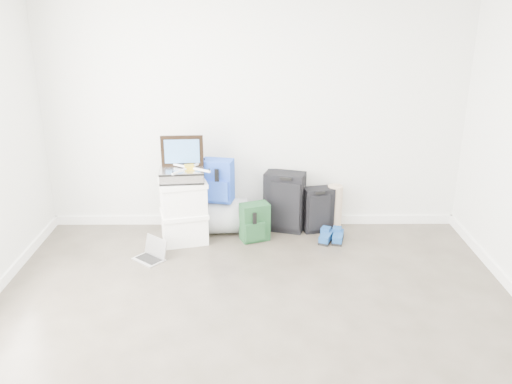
{
  "coord_description": "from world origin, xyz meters",
  "views": [
    {
      "loc": [
        -0.01,
        -3.17,
        2.46
      ],
      "look_at": [
        0.02,
        1.9,
        0.6
      ],
      "focal_mm": 38.0,
      "sensor_mm": 36.0,
      "label": 1
    }
  ],
  "objects_px": {
    "briefcase": "(182,175)",
    "laptop": "(152,254)",
    "large_suitcase": "(285,202)",
    "carry_on": "(318,210)",
    "boxes_stack": "(184,211)",
    "duffel_bag": "(219,216)"
  },
  "relations": [
    {
      "from": "duffel_bag",
      "to": "laptop",
      "type": "xyz_separation_m",
      "value": [
        -0.63,
        -0.63,
        -0.14
      ]
    },
    {
      "from": "boxes_stack",
      "to": "briefcase",
      "type": "relative_size",
      "value": 1.54
    },
    {
      "from": "carry_on",
      "to": "laptop",
      "type": "bearing_deg",
      "value": -170.88
    },
    {
      "from": "boxes_stack",
      "to": "carry_on",
      "type": "bearing_deg",
      "value": -4.64
    },
    {
      "from": "boxes_stack",
      "to": "carry_on",
      "type": "relative_size",
      "value": 1.36
    },
    {
      "from": "briefcase",
      "to": "laptop",
      "type": "distance_m",
      "value": 0.85
    },
    {
      "from": "duffel_bag",
      "to": "large_suitcase",
      "type": "xyz_separation_m",
      "value": [
        0.72,
        0.07,
        0.14
      ]
    },
    {
      "from": "carry_on",
      "to": "laptop",
      "type": "xyz_separation_m",
      "value": [
        -1.71,
        -0.67,
        -0.2
      ]
    },
    {
      "from": "laptop",
      "to": "large_suitcase",
      "type": "bearing_deg",
      "value": 67.69
    },
    {
      "from": "briefcase",
      "to": "carry_on",
      "type": "xyz_separation_m",
      "value": [
        1.43,
        0.25,
        -0.49
      ]
    },
    {
      "from": "duffel_bag",
      "to": "laptop",
      "type": "distance_m",
      "value": 0.9
    },
    {
      "from": "briefcase",
      "to": "large_suitcase",
      "type": "distance_m",
      "value": 1.18
    },
    {
      "from": "duffel_bag",
      "to": "large_suitcase",
      "type": "distance_m",
      "value": 0.73
    },
    {
      "from": "boxes_stack",
      "to": "laptop",
      "type": "relative_size",
      "value": 1.89
    },
    {
      "from": "large_suitcase",
      "to": "carry_on",
      "type": "bearing_deg",
      "value": 10.81
    },
    {
      "from": "boxes_stack",
      "to": "large_suitcase",
      "type": "bearing_deg",
      "value": 0.67
    },
    {
      "from": "duffel_bag",
      "to": "carry_on",
      "type": "xyz_separation_m",
      "value": [
        1.08,
        0.03,
        0.06
      ]
    },
    {
      "from": "briefcase",
      "to": "duffel_bag",
      "type": "bearing_deg",
      "value": 26.66
    },
    {
      "from": "boxes_stack",
      "to": "briefcase",
      "type": "bearing_deg",
      "value": 165.38
    },
    {
      "from": "boxes_stack",
      "to": "duffel_bag",
      "type": "bearing_deg",
      "value": 17.61
    },
    {
      "from": "briefcase",
      "to": "duffel_bag",
      "type": "relative_size",
      "value": 0.71
    },
    {
      "from": "large_suitcase",
      "to": "carry_on",
      "type": "relative_size",
      "value": 1.33
    }
  ]
}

